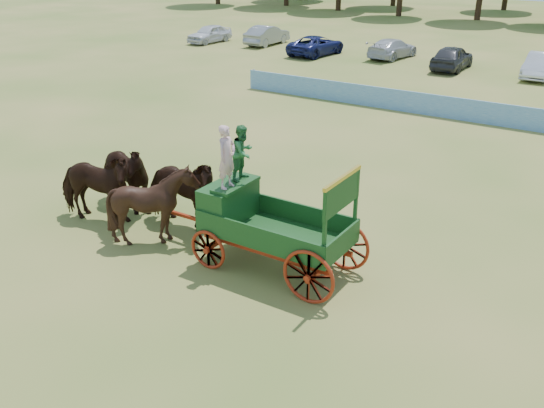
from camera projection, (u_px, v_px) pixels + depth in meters
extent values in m
plane|color=#A4884A|center=(306.00, 315.00, 13.99)|extent=(160.00, 160.00, 0.00)
imported|color=black|center=(94.00, 187.00, 18.09)|extent=(2.93, 1.88, 2.29)
imported|color=black|center=(121.00, 176.00, 18.93)|extent=(2.88, 1.66, 2.29)
imported|color=black|center=(154.00, 205.00, 16.90)|extent=(2.19, 1.97, 2.29)
imported|color=black|center=(180.00, 192.00, 17.74)|extent=(2.79, 1.43, 2.29)
cube|color=#A62F10|center=(230.00, 234.00, 16.45)|extent=(0.12, 2.00, 0.12)
cube|color=#A62F10|center=(327.00, 264.00, 14.96)|extent=(0.12, 2.00, 0.12)
cube|color=#A62F10|center=(265.00, 253.00, 15.24)|extent=(3.80, 0.10, 0.12)
cube|color=#A62F10|center=(287.00, 236.00, 16.08)|extent=(3.80, 0.10, 0.12)
cube|color=#A62F10|center=(204.00, 221.00, 16.84)|extent=(2.80, 0.09, 0.09)
cube|color=#194C1E|center=(276.00, 235.00, 15.55)|extent=(3.80, 1.80, 0.10)
cube|color=#194C1E|center=(257.00, 237.00, 14.75)|extent=(3.80, 0.06, 0.55)
cube|color=#194C1E|center=(294.00, 212.00, 16.10)|extent=(3.80, 0.06, 0.55)
cube|color=#194C1E|center=(342.00, 243.00, 14.49)|extent=(0.06, 1.80, 0.55)
cube|color=#194C1E|center=(229.00, 202.00, 16.07)|extent=(0.85, 1.70, 1.05)
cube|color=#194C1E|center=(236.00, 184.00, 15.71)|extent=(0.55, 1.50, 0.08)
cube|color=#194C1E|center=(218.00, 206.00, 16.33)|extent=(0.10, 1.60, 0.65)
cube|color=#194C1E|center=(223.00, 218.00, 16.37)|extent=(0.55, 1.60, 0.06)
cube|color=#194C1E|center=(325.00, 230.00, 13.65)|extent=(0.08, 0.08, 1.80)
cube|color=#194C1E|center=(356.00, 206.00, 14.88)|extent=(0.08, 0.08, 1.80)
cube|color=#194C1E|center=(342.00, 194.00, 14.02)|extent=(0.07, 1.75, 0.75)
cube|color=gold|center=(343.00, 178.00, 13.86)|extent=(0.08, 1.80, 0.09)
cube|color=gold|center=(340.00, 194.00, 14.04)|extent=(0.02, 1.30, 0.12)
torus|color=#A62F10|center=(208.00, 250.00, 15.74)|extent=(1.09, 0.09, 1.09)
torus|color=#A62F10|center=(250.00, 223.00, 17.20)|extent=(1.09, 0.09, 1.09)
torus|color=#A62F10|center=(308.00, 277.00, 14.19)|extent=(1.39, 0.09, 1.39)
torus|color=#A62F10|center=(345.00, 245.00, 15.65)|extent=(1.39, 0.09, 1.39)
imported|color=beige|center=(227.00, 157.00, 15.09)|extent=(0.39, 0.59, 1.63)
imported|color=#296F37|center=(243.00, 152.00, 15.66)|extent=(0.55, 0.71, 1.46)
cube|color=#2069B2|center=(481.00, 112.00, 28.09)|extent=(26.00, 0.08, 1.05)
imported|color=silver|center=(210.00, 34.00, 49.19)|extent=(1.96, 4.27, 1.42)
imported|color=gray|center=(267.00, 35.00, 48.19)|extent=(1.64, 4.58, 1.50)
imported|color=navy|center=(316.00, 45.00, 44.11)|extent=(2.74, 5.17, 1.39)
imported|color=silver|center=(392.00, 48.00, 42.98)|extent=(2.52, 4.90, 1.36)
imported|color=#333338|center=(452.00, 57.00, 39.24)|extent=(1.94, 4.62, 1.56)
imported|color=silver|center=(540.00, 66.00, 37.00)|extent=(1.69, 4.53, 1.48)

